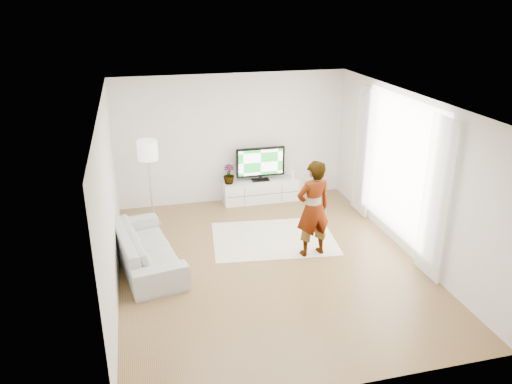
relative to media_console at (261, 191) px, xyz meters
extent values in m
plane|color=olive|center=(-0.57, -2.76, -0.24)|extent=(6.00, 6.00, 0.00)
plane|color=white|center=(-0.57, -2.76, 2.56)|extent=(6.00, 6.00, 0.00)
cube|color=silver|center=(-3.07, -2.76, 1.16)|extent=(0.02, 6.00, 2.80)
cube|color=silver|center=(1.93, -2.76, 1.16)|extent=(0.02, 6.00, 2.80)
cube|color=silver|center=(-0.57, 0.24, 1.16)|extent=(5.00, 0.02, 2.80)
cube|color=silver|center=(-0.57, -5.76, 1.16)|extent=(5.00, 0.02, 2.80)
cube|color=white|center=(1.91, -2.46, 1.21)|extent=(0.01, 2.60, 2.50)
cube|color=white|center=(1.83, -3.76, 1.11)|extent=(0.04, 0.70, 2.60)
cube|color=white|center=(1.83, -1.16, 1.11)|extent=(0.04, 0.70, 2.60)
cube|color=white|center=(0.00, 0.00, 0.00)|extent=(1.68, 0.47, 0.47)
cube|color=black|center=(0.00, -0.24, 0.00)|extent=(1.63, 0.00, 0.01)
cube|color=black|center=(-0.42, -0.24, 0.00)|extent=(0.01, 0.00, 0.42)
cube|color=black|center=(0.42, -0.24, 0.00)|extent=(0.01, 0.00, 0.42)
cube|color=black|center=(0.00, 0.03, 0.25)|extent=(0.39, 0.21, 0.02)
cube|color=black|center=(0.00, 0.03, 0.29)|extent=(0.08, 0.05, 0.08)
cube|color=black|center=(0.00, 0.03, 0.66)|extent=(1.09, 0.06, 0.66)
cube|color=#168D25|center=(0.00, 0.00, 0.66)|extent=(0.99, 0.01, 0.56)
cube|color=white|center=(0.73, 0.00, 0.34)|extent=(0.09, 0.16, 0.22)
cube|color=#4CB2FF|center=(0.73, -0.08, 0.36)|extent=(0.01, 0.00, 0.12)
imported|color=#3F7238|center=(-0.71, 0.00, 0.45)|extent=(0.26, 0.26, 0.43)
cube|color=white|center=(-0.23, -1.87, -0.23)|extent=(2.45, 1.89, 0.01)
imported|color=#334772|center=(0.25, -2.61, 0.64)|extent=(0.69, 0.51, 1.74)
imported|color=#A6A6A2|center=(-2.59, -2.28, 0.09)|extent=(1.25, 2.34, 0.65)
cylinder|color=silver|center=(-2.40, -0.66, -0.23)|extent=(0.30, 0.30, 0.02)
cylinder|color=silver|center=(-2.40, -0.66, 0.46)|extent=(0.04, 0.04, 1.34)
cylinder|color=white|center=(-2.40, -0.66, 1.31)|extent=(0.39, 0.39, 0.38)
camera|label=1|loc=(-2.59, -9.99, 4.08)|focal=35.00mm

